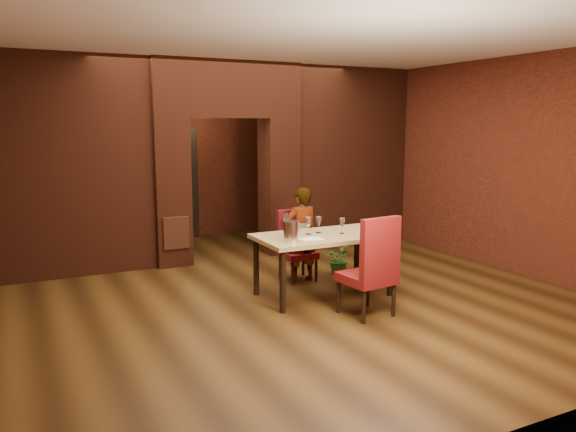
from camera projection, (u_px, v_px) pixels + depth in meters
name	position (u px, v px, depth m)	size (l,w,h in m)	color
floor	(280.00, 288.00, 7.64)	(8.00, 8.00, 0.00)	#452B11
ceiling	(280.00, 45.00, 7.12)	(7.00, 8.00, 0.04)	silver
wall_back	(190.00, 156.00, 10.91)	(7.00, 0.04, 3.20)	maroon
wall_front	(534.00, 214.00, 3.86)	(7.00, 0.04, 3.20)	maroon
wall_right	(477.00, 163.00, 8.94)	(0.04, 8.00, 3.20)	maroon
pillar_left	(170.00, 192.00, 8.80)	(0.55, 0.55, 2.30)	maroon
pillar_right	(279.00, 186.00, 9.64)	(0.55, 0.55, 2.30)	maroon
lintel	(225.00, 90.00, 8.96)	(2.45, 0.55, 0.90)	maroon
wing_wall_left	(73.00, 167.00, 8.10)	(2.27, 0.35, 3.20)	maroon
wing_wall_right	(349.00, 158.00, 10.19)	(2.27, 0.35, 3.20)	maroon
vent_panel	(176.00, 233.00, 8.63)	(0.40, 0.03, 0.50)	#AC5332
rear_door	(172.00, 185.00, 10.77)	(0.90, 0.08, 2.10)	black
rear_door_frame	(172.00, 185.00, 10.73)	(1.02, 0.04, 2.22)	black
dining_table	(323.00, 265.00, 7.27)	(1.72, 0.97, 0.81)	tan
chair_far	(298.00, 246.00, 7.97)	(0.45, 0.45, 1.00)	maroon
chair_near	(367.00, 265.00, 6.49)	(0.54, 0.54, 1.18)	maroon
person_seated	(301.00, 235.00, 7.89)	(0.49, 0.32, 1.34)	white
wine_glass_a	(308.00, 226.00, 7.20)	(0.09, 0.09, 0.22)	white
wine_glass_b	(319.00, 225.00, 7.30)	(0.09, 0.09, 0.21)	silver
wine_glass_c	(342.00, 226.00, 7.26)	(0.08, 0.08, 0.20)	white
tasting_sheet	(312.00, 239.00, 6.93)	(0.27, 0.20, 0.00)	white
wine_bucket	(291.00, 231.00, 6.77)	(0.20, 0.20, 0.25)	silver
water_bottle	(286.00, 224.00, 7.10)	(0.07, 0.07, 0.30)	white
potted_plant	(338.00, 259.00, 8.36)	(0.41, 0.35, 0.45)	#2E682B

